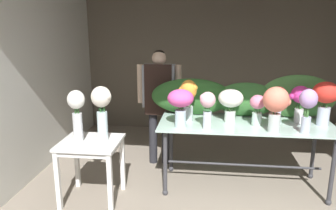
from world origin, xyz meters
TOP-DOWN VIEW (x-y plane):
  - ground_plane at (0.00, 1.97)m, footprint 8.67×8.67m
  - wall_back at (0.00, 3.94)m, footprint 4.84×0.12m
  - wall_left at (-2.42, 1.97)m, footprint 0.12×4.06m
  - display_table_glass at (0.41, 1.62)m, footprint 2.10×0.87m
  - side_table_white at (-1.38, 1.10)m, footprint 0.67×0.62m
  - florist at (-0.74, 2.21)m, footprint 0.63×0.24m
  - foliage_backdrop at (0.40, 1.94)m, footprint 2.36×0.28m
  - vase_scarlet_tulips at (1.31, 1.64)m, footprint 0.30×0.30m
  - vase_ivory_dahlias at (0.22, 1.65)m, footprint 0.30×0.30m
  - vase_fuchsia_hydrangea at (-0.37, 1.37)m, footprint 0.30×0.30m
  - vase_rosy_ranunculus at (0.53, 1.53)m, footprint 0.21×0.18m
  - vase_crimson_stock at (0.78, 1.67)m, footprint 0.19×0.19m
  - vase_sunset_snapdragons at (-0.30, 1.62)m, footprint 0.23×0.20m
  - vase_coral_anemones at (0.68, 1.31)m, footprint 0.30×0.28m
  - vase_magenta_freesia at (1.05, 1.72)m, footprint 0.28×0.22m
  - vase_lilac_lilies at (1.02, 1.31)m, footprint 0.19×0.19m
  - vase_blush_carnations at (-0.06, 1.35)m, footprint 0.18×0.18m
  - vase_white_roses_tall at (-1.52, 1.10)m, footprint 0.20×0.19m
  - vase_cream_lisianthus_tall at (-1.24, 1.16)m, footprint 0.24×0.22m

SIDE VIEW (x-z plane):
  - ground_plane at x=0.00m, z-range 0.00..0.00m
  - side_table_white at x=-1.38m, z-range 0.26..0.99m
  - display_table_glass at x=0.41m, z-range 0.30..1.15m
  - florist at x=-0.74m, z-range 0.20..1.87m
  - vase_rosy_ranunculus at x=0.53m, z-range 0.88..1.25m
  - vase_white_roses_tall at x=-1.52m, z-range 0.78..1.37m
  - foliage_backdrop at x=0.40m, z-range 0.82..1.38m
  - vase_cream_lisianthus_tall at x=-1.24m, z-range 0.80..1.43m
  - vase_ivory_dahlias at x=0.22m, z-range 0.91..1.32m
  - vase_blush_carnations at x=-0.06m, z-range 0.90..1.33m
  - vase_crimson_stock at x=0.78m, z-range 0.91..1.36m
  - vase_fuchsia_hydrangea at x=-0.37m, z-range 0.92..1.37m
  - vase_magenta_freesia at x=1.05m, z-range 0.92..1.38m
  - vase_lilac_lilies at x=1.02m, z-range 0.91..1.41m
  - vase_sunset_snapdragons at x=-0.30m, z-range 0.91..1.43m
  - vase_coral_anemones at x=0.68m, z-range 0.92..1.43m
  - vase_scarlet_tulips at x=1.31m, z-range 0.93..1.45m
  - wall_back at x=0.00m, z-range 0.00..2.99m
  - wall_left at x=-2.42m, z-range 0.00..2.99m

